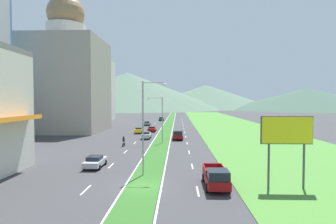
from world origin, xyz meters
TOP-DOWN VIEW (x-y plane):
  - ground_plane at (0.00, 0.00)m, footprint 600.00×600.00m
  - grass_median at (0.00, 60.00)m, footprint 3.20×240.00m
  - grass_verge_right at (20.60, 60.00)m, footprint 24.00×240.00m
  - lane_dash_left_2 at (-5.10, -1.10)m, footprint 0.16×2.80m
  - lane_dash_left_3 at (-5.10, 8.36)m, footprint 0.16×2.80m
  - lane_dash_left_4 at (-5.10, 17.81)m, footprint 0.16×2.80m
  - lane_dash_left_5 at (-5.10, 27.26)m, footprint 0.16×2.80m
  - lane_dash_left_6 at (-5.10, 36.71)m, footprint 0.16×2.80m
  - lane_dash_left_7 at (-5.10, 46.17)m, footprint 0.16×2.80m
  - lane_dash_left_8 at (-5.10, 55.62)m, footprint 0.16×2.80m
  - lane_dash_left_9 at (-5.10, 65.07)m, footprint 0.16×2.80m
  - lane_dash_left_10 at (-5.10, 74.52)m, footprint 0.16×2.80m
  - lane_dash_left_11 at (-5.10, 83.98)m, footprint 0.16×2.80m
  - lane_dash_left_12 at (-5.10, 93.43)m, footprint 0.16×2.80m
  - lane_dash_left_13 at (-5.10, 102.88)m, footprint 0.16×2.80m
  - lane_dash_right_2 at (5.10, -1.10)m, footprint 0.16×2.80m
  - lane_dash_right_3 at (5.10, 8.36)m, footprint 0.16×2.80m
  - lane_dash_right_4 at (5.10, 17.81)m, footprint 0.16×2.80m
  - lane_dash_right_5 at (5.10, 27.26)m, footprint 0.16×2.80m
  - lane_dash_right_6 at (5.10, 36.71)m, footprint 0.16×2.80m
  - lane_dash_right_7 at (5.10, 46.17)m, footprint 0.16×2.80m
  - lane_dash_right_8 at (5.10, 55.62)m, footprint 0.16×2.80m
  - lane_dash_right_9 at (5.10, 65.07)m, footprint 0.16×2.80m
  - lane_dash_right_10 at (5.10, 74.52)m, footprint 0.16×2.80m
  - lane_dash_right_11 at (5.10, 83.98)m, footprint 0.16×2.80m
  - lane_dash_right_12 at (5.10, 93.43)m, footprint 0.16×2.80m
  - lane_dash_right_13 at (5.10, 102.88)m, footprint 0.16×2.80m
  - edge_line_median_left at (-1.75, 60.00)m, footprint 0.16×240.00m
  - edge_line_median_right at (1.75, 60.00)m, footprint 0.16×240.00m
  - domed_building at (-26.78, 47.63)m, footprint 19.48×19.48m
  - midrise_colored at (-33.39, 89.67)m, footprint 16.63×16.63m
  - hill_far_left at (-49.74, 261.08)m, footprint 201.05×201.05m
  - hill_far_center at (36.14, 297.38)m, footprint 159.74×159.74m
  - hill_far_right at (127.20, 242.78)m, footprint 156.63×156.63m
  - street_lamp_near at (-0.23, 3.96)m, footprint 2.73×0.30m
  - street_lamp_mid at (-0.06, 26.87)m, footprint 3.17×0.29m
  - billboard_roadside at (13.28, -0.22)m, footprint 4.75×0.28m
  - car_0 at (-7.02, 65.80)m, footprint 1.96×4.40m
  - car_1 at (-3.60, 88.23)m, footprint 2.03×4.69m
  - car_2 at (-3.58, 33.37)m, footprint 1.91×4.47m
  - car_3 at (-3.62, 47.01)m, footprint 2.04×4.59m
  - car_4 at (-6.59, 43.44)m, footprint 1.87×4.56m
  - car_5 at (-6.84, 7.39)m, footprint 2.03×4.37m
  - pickup_truck_0 at (6.88, -0.11)m, footprint 2.18×5.40m
  - pickup_truck_1 at (3.30, 32.26)m, footprint 2.18×5.40m
  - motorcycle_rider at (-6.45, 23.18)m, footprint 0.36×2.00m

SIDE VIEW (x-z plane):
  - ground_plane at x=0.00m, z-range 0.00..0.00m
  - lane_dash_left_2 at x=-5.10m, z-range 0.00..0.01m
  - lane_dash_left_3 at x=-5.10m, z-range 0.00..0.01m
  - lane_dash_left_4 at x=-5.10m, z-range 0.00..0.01m
  - lane_dash_left_5 at x=-5.10m, z-range 0.00..0.01m
  - lane_dash_left_6 at x=-5.10m, z-range 0.00..0.01m
  - lane_dash_left_7 at x=-5.10m, z-range 0.00..0.01m
  - lane_dash_left_8 at x=-5.10m, z-range 0.00..0.01m
  - lane_dash_left_9 at x=-5.10m, z-range 0.00..0.01m
  - lane_dash_left_10 at x=-5.10m, z-range 0.00..0.01m
  - lane_dash_left_11 at x=-5.10m, z-range 0.00..0.01m
  - lane_dash_left_12 at x=-5.10m, z-range 0.00..0.01m
  - lane_dash_left_13 at x=-5.10m, z-range 0.00..0.01m
  - lane_dash_right_2 at x=5.10m, z-range 0.00..0.01m
  - lane_dash_right_3 at x=5.10m, z-range 0.00..0.01m
  - lane_dash_right_4 at x=5.10m, z-range 0.00..0.01m
  - lane_dash_right_5 at x=5.10m, z-range 0.00..0.01m
  - lane_dash_right_6 at x=5.10m, z-range 0.00..0.01m
  - lane_dash_right_7 at x=5.10m, z-range 0.00..0.01m
  - lane_dash_right_8 at x=5.10m, z-range 0.00..0.01m
  - lane_dash_right_9 at x=5.10m, z-range 0.00..0.01m
  - lane_dash_right_10 at x=5.10m, z-range 0.00..0.01m
  - lane_dash_right_11 at x=5.10m, z-range 0.00..0.01m
  - lane_dash_right_12 at x=5.10m, z-range 0.00..0.01m
  - lane_dash_right_13 at x=5.10m, z-range 0.00..0.01m
  - edge_line_median_left at x=-1.75m, z-range 0.00..0.01m
  - edge_line_median_right at x=1.75m, z-range 0.00..0.01m
  - grass_median at x=0.00m, z-range 0.00..0.06m
  - grass_verge_right at x=20.60m, z-range 0.00..0.06m
  - car_5 at x=-6.84m, z-range 0.02..1.44m
  - car_0 at x=-7.02m, z-range 0.02..1.47m
  - motorcycle_rider at x=-6.45m, z-range -0.15..1.65m
  - car_3 at x=-3.62m, z-range 0.04..1.51m
  - car_4 at x=-6.59m, z-range 0.03..1.52m
  - car_2 at x=-3.58m, z-range 0.02..1.55m
  - car_1 at x=-3.60m, z-range 0.02..1.59m
  - pickup_truck_0 at x=6.88m, z-range -0.02..1.98m
  - pickup_truck_1 at x=3.30m, z-range -0.02..1.98m
  - billboard_roadside at x=13.28m, z-range 1.71..8.46m
  - street_lamp_mid at x=-0.06m, z-range 0.72..9.64m
  - street_lamp_near at x=-0.23m, z-range 0.69..10.95m
  - hill_far_right at x=127.20m, z-range 0.00..20.83m
  - midrise_colored at x=-33.39m, z-range 0.00..25.50m
  - hill_far_center at x=36.14m, z-range 0.00..27.41m
  - domed_building at x=-26.78m, z-range -3.65..32.74m
  - hill_far_left at x=-49.74m, z-range 0.00..38.43m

